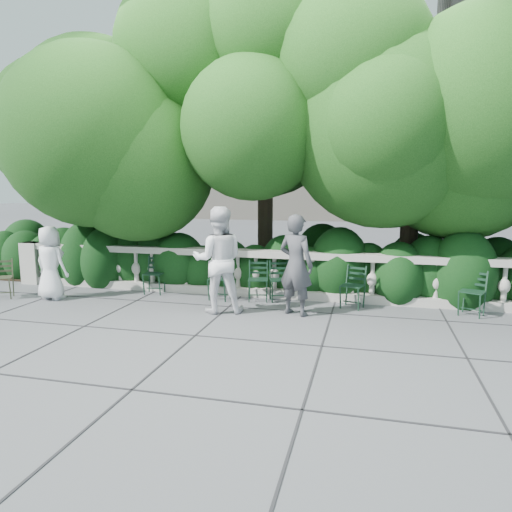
% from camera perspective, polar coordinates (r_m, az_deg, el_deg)
% --- Properties ---
extents(ground, '(90.00, 90.00, 0.00)m').
position_cam_1_polar(ground, '(8.15, -1.72, -8.01)').
color(ground, '#4B4C52').
rests_on(ground, ground).
extents(balustrade, '(12.00, 0.44, 1.00)m').
position_cam_1_polar(balustrade, '(9.73, 1.14, -2.29)').
color(balustrade, '#9E998E').
rests_on(balustrade, ground).
extents(shrub_hedge, '(15.00, 2.60, 1.70)m').
position_cam_1_polar(shrub_hedge, '(10.98, 2.53, -3.61)').
color(shrub_hedge, black).
rests_on(shrub_hedge, ground).
extents(tree_canopy, '(15.04, 6.52, 6.78)m').
position_cam_1_polar(tree_canopy, '(10.92, 6.58, 17.19)').
color(tree_canopy, '#3F3023').
rests_on(tree_canopy, ground).
extents(chair_a, '(0.49, 0.52, 0.84)m').
position_cam_1_polar(chair_a, '(10.20, -12.83, -4.79)').
color(chair_a, black).
rests_on(chair_a, ground).
extents(chair_b, '(0.53, 0.56, 0.84)m').
position_cam_1_polar(chair_b, '(9.35, 0.23, -5.81)').
color(chair_b, black).
rests_on(chair_b, ground).
extents(chair_c, '(0.57, 0.60, 0.84)m').
position_cam_1_polar(chair_c, '(9.32, 3.12, -5.87)').
color(chair_c, black).
rests_on(chair_c, ground).
extents(chair_d, '(0.48, 0.51, 0.84)m').
position_cam_1_polar(chair_d, '(9.46, -4.87, -5.66)').
color(chair_d, black).
rests_on(chair_d, ground).
extents(chair_e, '(0.60, 0.62, 0.84)m').
position_cam_1_polar(chair_e, '(9.17, 25.03, -6.95)').
color(chair_e, black).
rests_on(chair_e, ground).
extents(chair_f, '(0.57, 0.59, 0.84)m').
position_cam_1_polar(chair_f, '(8.98, 11.58, -6.60)').
color(chair_f, black).
rests_on(chair_f, ground).
extents(chair_weathered, '(0.63, 0.64, 0.84)m').
position_cam_1_polar(chair_weathered, '(10.92, -29.21, -4.81)').
color(chair_weathered, black).
rests_on(chair_weathered, ground).
extents(person_businessman, '(0.82, 0.61, 1.53)m').
position_cam_1_polar(person_businessman, '(10.39, -24.30, -0.79)').
color(person_businessman, white).
rests_on(person_businessman, ground).
extents(person_woman_grey, '(0.80, 0.67, 1.86)m').
position_cam_1_polar(person_woman_grey, '(8.32, 5.02, -1.12)').
color(person_woman_grey, '#3C3C40').
rests_on(person_woman_grey, ground).
extents(person_casual_man, '(1.14, 1.00, 1.98)m').
position_cam_1_polar(person_casual_man, '(8.50, -4.73, -0.48)').
color(person_casual_man, white).
rests_on(person_casual_man, ground).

